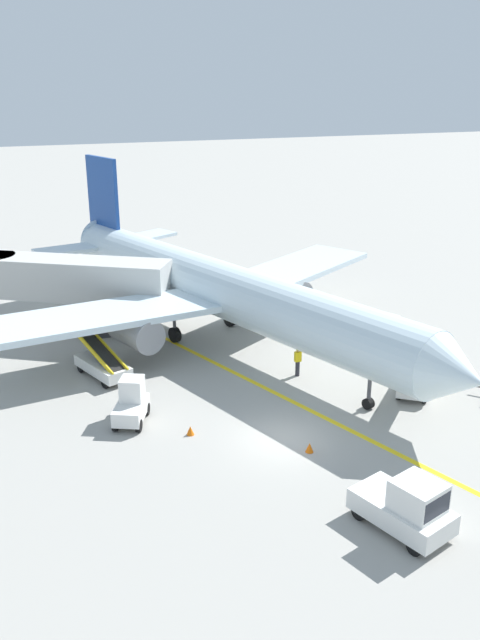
{
  "coord_description": "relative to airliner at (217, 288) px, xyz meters",
  "views": [
    {
      "loc": [
        -11.21,
        -24.24,
        15.38
      ],
      "look_at": [
        1.4,
        9.05,
        2.5
      ],
      "focal_mm": 37.51,
      "sensor_mm": 36.0,
      "label": 1
    }
  ],
  "objects": [
    {
      "name": "ground_plane",
      "position": [
        -1.22,
        -12.56,
        -3.42
      ],
      "size": [
        300.0,
        300.0,
        0.0
      ],
      "primitive_type": "plane",
      "color": "#9E9B93"
    },
    {
      "name": "safety_cone_nose_right",
      "position": [
        -0.55,
        -14.01,
        -3.2
      ],
      "size": [
        0.36,
        0.36,
        0.44
      ],
      "primitive_type": "cone",
      "color": "orange",
      "rests_on": "ground"
    },
    {
      "name": "baggage_tug_near_wing",
      "position": [
        9.33,
        -4.81,
        -2.49
      ],
      "size": [
        2.73,
        2.23,
        2.1
      ],
      "color": "silver",
      "rests_on": "ground"
    },
    {
      "name": "baggage_tug_by_cargo_door",
      "position": [
        -7.19,
        -8.46,
        -2.49
      ],
      "size": [
        2.21,
        2.73,
        2.1
      ],
      "color": "silver",
      "rests_on": "ground"
    },
    {
      "name": "safety_cone_nose_left",
      "position": [
        -4.98,
        -10.72,
        -3.2
      ],
      "size": [
        0.36,
        0.36,
        0.44
      ],
      "primitive_type": "cone",
      "color": "orange",
      "rests_on": "ground"
    },
    {
      "name": "ground_crew_marshaller",
      "position": [
        2.4,
        -6.57,
        -2.51
      ],
      "size": [
        0.36,
        0.24,
        1.7
      ],
      "color": "#26262D",
      "rests_on": "ground"
    },
    {
      "name": "pushback_tug",
      "position": [
        0.28,
        -20.08,
        -2.42
      ],
      "size": [
        2.91,
        4.01,
        2.2
      ],
      "color": "silver",
      "rests_on": "ground"
    },
    {
      "name": "belt_loader_aft_hold",
      "position": [
        7.24,
        -10.44,
        -2.64
      ],
      "size": [
        4.06,
        4.71,
        2.59
      ],
      "color": "silver",
      "rests_on": "ground"
    },
    {
      "name": "airliner",
      "position": [
        0.0,
        0.0,
        0.0
      ],
      "size": [
        27.56,
        34.27,
        10.1
      ],
      "color": "silver",
      "rests_on": "ground"
    },
    {
      "name": "belt_loader_forward_hold",
      "position": [
        -7.64,
        -2.81,
        -2.64
      ],
      "size": [
        2.88,
        5.13,
        2.59
      ],
      "color": "silver",
      "rests_on": "ground"
    },
    {
      "name": "taxi_line_yellow",
      "position": [
        0.18,
        -7.56,
        -3.41
      ],
      "size": [
        26.74,
        75.6,
        0.01
      ],
      "primitive_type": "cube",
      "rotation": [
        0.0,
        0.0,
        0.34
      ],
      "color": "yellow",
      "rests_on": "ground"
    },
    {
      "name": "jet_bridge",
      "position": [
        -9.02,
        5.15,
        0.12
      ],
      "size": [
        12.24,
        8.84,
        4.85
      ],
      "color": "beige",
      "rests_on": "ground"
    }
  ]
}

